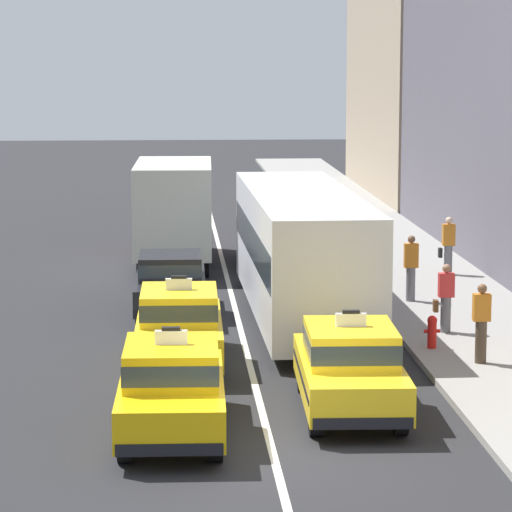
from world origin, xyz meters
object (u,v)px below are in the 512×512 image
at_px(taxi_left_nearest, 172,387).
at_px(fire_hydrant, 432,330).
at_px(box_truck_left_fourth, 174,208).
at_px(bus_right_second, 302,248).
at_px(pedestrian_by_storefront, 445,298).
at_px(taxi_right_nearest, 350,367).
at_px(pedestrian_trailing, 448,246).
at_px(pedestrian_mid_block, 411,268).
at_px(taxi_left_second, 179,325).
at_px(pedestrian_near_crosswalk, 481,323).
at_px(sedan_right_third, 269,237).
at_px(sedan_left_third, 170,282).

bearing_deg(taxi_left_nearest, fire_hydrant, 45.95).
xyz_separation_m(box_truck_left_fourth, fire_hydrant, (5.61, -12.99, -1.23)).
height_order(bus_right_second, pedestrian_by_storefront, bus_right_second).
distance_m(taxi_right_nearest, pedestrian_trailing, 15.18).
bearing_deg(pedestrian_mid_block, pedestrian_trailing, 65.84).
relative_size(taxi_left_second, pedestrian_mid_block, 2.64).
bearing_deg(fire_hydrant, taxi_right_nearest, -117.91).
xyz_separation_m(taxi_left_second, fire_hydrant, (5.58, 0.65, -0.33)).
xyz_separation_m(taxi_left_second, pedestrian_near_crosswalk, (6.32, -0.82, 0.13)).
distance_m(taxi_left_nearest, sedan_right_third, 19.13).
height_order(sedan_right_third, pedestrian_by_storefront, pedestrian_by_storefront).
height_order(box_truck_left_fourth, pedestrian_near_crosswalk, box_truck_left_fourth).
bearing_deg(pedestrian_trailing, pedestrian_mid_block, -114.16).
distance_m(sedan_right_third, pedestrian_trailing, 5.96).
bearing_deg(fire_hydrant, pedestrian_by_storefront, 68.97).
xyz_separation_m(taxi_left_second, taxi_right_nearest, (3.12, -4.00, 0.00)).
relative_size(bus_right_second, pedestrian_by_storefront, 6.98).
relative_size(sedan_right_third, pedestrian_trailing, 2.53).
bearing_deg(taxi_left_nearest, sedan_left_third, 90.00).
bearing_deg(taxi_left_nearest, pedestrian_near_crosswalk, 34.54).
height_order(pedestrian_mid_block, fire_hydrant, pedestrian_mid_block).
bearing_deg(pedestrian_trailing, pedestrian_by_storefront, -102.26).
height_order(bus_right_second, fire_hydrant, bus_right_second).
xyz_separation_m(taxi_left_nearest, pedestrian_by_storefront, (6.39, 7.59, 0.08)).
relative_size(sedan_left_third, box_truck_left_fourth, 0.62).
bearing_deg(sedan_left_third, sedan_right_third, 68.88).
height_order(taxi_right_nearest, pedestrian_by_storefront, taxi_right_nearest).
relative_size(taxi_left_second, sedan_left_third, 1.06).
xyz_separation_m(box_truck_left_fourth, pedestrian_trailing, (8.00, -3.26, -0.78)).
relative_size(taxi_left_nearest, bus_right_second, 0.41).
bearing_deg(fire_hydrant, sedan_right_third, 101.55).
bearing_deg(taxi_right_nearest, taxi_left_second, 127.94).
height_order(taxi_left_second, box_truck_left_fourth, box_truck_left_fourth).
distance_m(sedan_left_third, pedestrian_by_storefront, 7.15).
relative_size(box_truck_left_fourth, pedestrian_mid_block, 4.04).
xyz_separation_m(pedestrian_by_storefront, fire_hydrant, (-0.63, -1.65, -0.41)).
relative_size(taxi_left_second, fire_hydrant, 6.28).
xyz_separation_m(bus_right_second, fire_hydrant, (2.51, -3.95, -1.27)).
distance_m(taxi_left_nearest, box_truck_left_fourth, 18.96).
xyz_separation_m(bus_right_second, pedestrian_near_crosswalk, (3.25, -5.43, -0.81)).
bearing_deg(bus_right_second, taxi_left_nearest, -108.15).
relative_size(pedestrian_mid_block, pedestrian_by_storefront, 1.08).
height_order(taxi_left_nearest, pedestrian_by_storefront, taxi_left_nearest).
relative_size(box_truck_left_fourth, pedestrian_near_crosswalk, 4.16).
bearing_deg(taxi_left_second, pedestrian_by_storefront, 20.33).
height_order(sedan_right_third, pedestrian_mid_block, pedestrian_mid_block).
bearing_deg(pedestrian_mid_block, box_truck_left_fourth, 129.76).
bearing_deg(taxi_right_nearest, pedestrian_mid_block, 73.68).
relative_size(taxi_left_nearest, pedestrian_near_crosswalk, 2.72).
xyz_separation_m(sedan_left_third, taxi_right_nearest, (3.29, -9.52, 0.03)).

